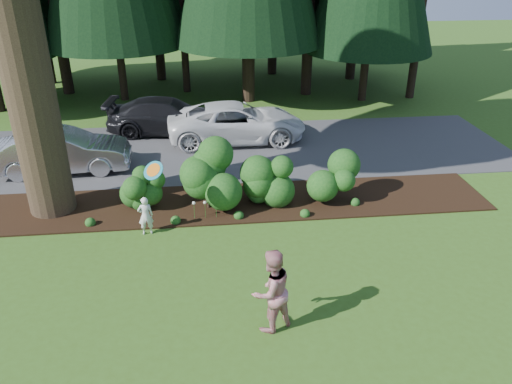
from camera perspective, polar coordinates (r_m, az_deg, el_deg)
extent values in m
plane|color=#365819|center=(11.86, -4.08, -8.72)|extent=(80.00, 80.00, 0.00)
cube|color=black|center=(14.63, -4.66, -1.32)|extent=(16.00, 2.50, 0.05)
cube|color=#38383A|center=(18.50, -5.13, 4.76)|extent=(22.00, 6.00, 0.03)
sphere|color=#174716|center=(14.41, -12.71, 0.45)|extent=(1.08, 1.08, 1.08)
cylinder|color=black|center=(14.63, -12.52, -1.35)|extent=(0.08, 0.08, 0.30)
sphere|color=#174716|center=(14.00, -5.58, 1.46)|extent=(1.35, 1.35, 1.35)
cylinder|color=black|center=(14.35, -5.44, -1.38)|extent=(0.08, 0.08, 0.30)
sphere|color=#174716|center=(14.43, 1.58, 1.90)|extent=(1.26, 1.26, 1.26)
cylinder|color=black|center=(14.73, 1.54, -0.49)|extent=(0.08, 0.08, 0.30)
sphere|color=#174716|center=(14.64, 8.68, 1.48)|extent=(1.17, 1.17, 1.17)
cylinder|color=black|center=(14.88, 8.53, -0.49)|extent=(0.08, 0.08, 0.30)
cylinder|color=#174716|center=(13.78, -7.06, -2.25)|extent=(0.01, 0.01, 0.50)
sphere|color=white|center=(13.65, -7.12, -1.26)|extent=(0.09, 0.09, 0.09)
cylinder|color=#174716|center=(13.77, -5.81, -2.19)|extent=(0.01, 0.01, 0.50)
sphere|color=white|center=(13.64, -5.86, -1.20)|extent=(0.09, 0.09, 0.09)
cylinder|color=#174716|center=(13.77, -4.57, -2.13)|extent=(0.01, 0.01, 0.50)
sphere|color=white|center=(13.65, -4.61, -1.14)|extent=(0.09, 0.09, 0.09)
cylinder|color=black|center=(25.24, -23.17, 19.34)|extent=(0.50, 0.50, 9.10)
cylinder|color=black|center=(23.34, -8.65, 20.17)|extent=(0.50, 0.50, 8.75)
imported|color=#A8A8AD|center=(17.60, -21.25, 4.40)|extent=(4.39, 1.70, 1.42)
imported|color=silver|center=(19.16, -2.19, 7.98)|extent=(5.25, 2.50, 1.45)
imported|color=black|center=(20.29, -10.06, 8.55)|extent=(4.91, 2.39, 1.38)
imported|color=silver|center=(13.21, -12.50, -2.65)|extent=(0.42, 0.31, 1.07)
imported|color=#A6162C|center=(9.71, 1.77, -11.24)|extent=(1.07, 1.00, 1.76)
cylinder|color=teal|center=(12.52, -11.64, 2.41)|extent=(0.61, 0.46, 0.52)
cylinder|color=orange|center=(12.51, -11.65, 2.48)|extent=(0.43, 0.32, 0.36)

